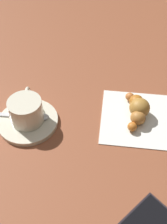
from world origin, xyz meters
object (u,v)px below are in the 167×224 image
napkin (138,118)px  teaspoon (30,116)px  croissant (138,109)px  saucer (28,121)px  espresso_cup (26,110)px  sugar_packet (27,111)px

napkin → teaspoon: bearing=172.1°
croissant → saucer: bearing=176.2°
saucer → teaspoon: bearing=52.0°
saucer → teaspoon: teaspoon is taller
espresso_cup → sugar_packet: espresso_cup is taller
teaspoon → sugar_packet: 0.02m
napkin → croissant: bearing=88.6°
saucer → napkin: (0.23, -0.03, -0.00)m
teaspoon → espresso_cup: bearing=-137.8°
napkin → saucer: bearing=173.8°
napkin → croissant: croissant is taller
saucer → croissant: croissant is taller
saucer → sugar_packet: sugar_packet is taller
espresso_cup → napkin: 0.24m
napkin → croissant: 0.02m
espresso_cup → croissant: 0.23m
saucer → teaspoon: 0.01m
sugar_packet → croissant: croissant is taller
teaspoon → napkin: (0.23, -0.03, -0.01)m
sugar_packet → napkin: sugar_packet is taller
napkin → espresso_cup: bearing=173.3°
espresso_cup → croissant: size_ratio=0.86×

